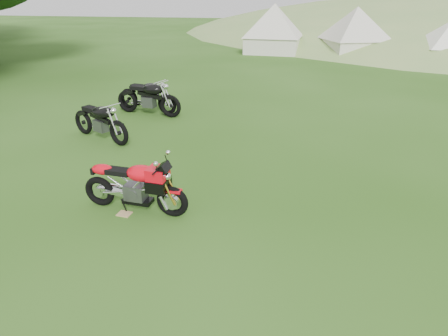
% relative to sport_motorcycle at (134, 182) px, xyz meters
% --- Properties ---
extents(ground, '(120.00, 120.00, 0.00)m').
position_rel_sport_motorcycle_xyz_m(ground, '(1.26, -0.02, -0.54)').
color(ground, '#244E10').
rests_on(ground, ground).
extents(sport_motorcycle, '(1.83, 0.55, 1.08)m').
position_rel_sport_motorcycle_xyz_m(sport_motorcycle, '(0.00, 0.00, 0.00)').
color(sport_motorcycle, red).
rests_on(sport_motorcycle, ground).
extents(plywood_board, '(0.24, 0.20, 0.02)m').
position_rel_sport_motorcycle_xyz_m(plywood_board, '(-0.14, -0.17, -0.53)').
color(plywood_board, tan).
rests_on(plywood_board, ground).
extents(vintage_moto_b, '(2.00, 1.23, 1.05)m').
position_rel_sport_motorcycle_xyz_m(vintage_moto_b, '(-2.33, 3.04, -0.02)').
color(vintage_moto_b, black).
rests_on(vintage_moto_b, ground).
extents(vintage_moto_c, '(2.10, 0.96, 1.08)m').
position_rel_sport_motorcycle_xyz_m(vintage_moto_c, '(-2.17, 5.68, -0.00)').
color(vintage_moto_c, black).
rests_on(vintage_moto_c, ground).
extents(vintage_moto_d, '(2.19, 0.84, 1.12)m').
position_rel_sport_motorcycle_xyz_m(vintage_moto_d, '(-2.01, 5.36, 0.02)').
color(vintage_moto_d, black).
rests_on(vintage_moto_d, ground).
extents(tent_left, '(3.42, 3.42, 2.81)m').
position_rel_sport_motorcycle_xyz_m(tent_left, '(0.33, 20.17, 0.86)').
color(tent_left, silver).
rests_on(tent_left, ground).
extents(tent_mid, '(4.09, 4.09, 2.73)m').
position_rel_sport_motorcycle_xyz_m(tent_mid, '(5.21, 19.74, 0.82)').
color(tent_mid, beige).
rests_on(tent_mid, ground).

